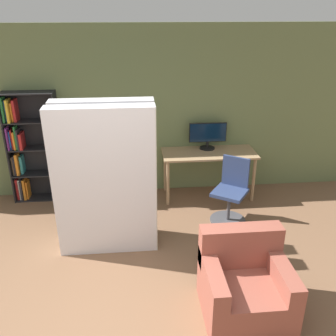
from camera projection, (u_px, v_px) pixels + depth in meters
name	position (u px, v px, depth m)	size (l,w,h in m)	color
wall_back	(115.00, 113.00, 5.93)	(8.00, 0.06, 2.70)	#6B7A4C
desk	(209.00, 158.00, 6.01)	(1.49, 0.63, 0.77)	tan
monitor	(208.00, 135.00, 6.04)	(0.61, 0.24, 0.44)	black
office_chair	(231.00, 196.00, 5.41)	(0.61, 0.61, 0.95)	#4C4C51
bookshelf	(29.00, 148.00, 5.87)	(0.79, 0.31, 1.75)	black
mattress_near	(106.00, 184.00, 4.48)	(1.23, 0.26, 1.92)	silver
mattress_far	(107.00, 173.00, 4.76)	(1.23, 0.25, 1.92)	silver
armchair	(244.00, 285.00, 3.79)	(0.85, 0.80, 0.85)	#934C3D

